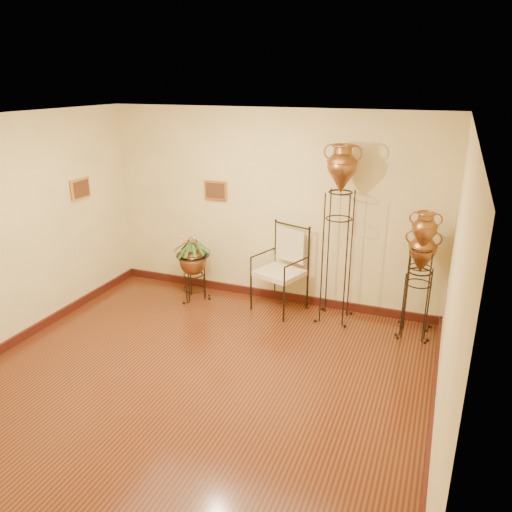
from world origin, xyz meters
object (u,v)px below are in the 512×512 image
(amphora_mid, at_px, (419,275))
(side_table, at_px, (194,275))
(amphora_tall, at_px, (338,234))
(planter_urn, at_px, (193,259))
(armchair, at_px, (280,270))

(amphora_mid, height_order, side_table, amphora_mid)
(amphora_tall, bearing_deg, planter_urn, -176.38)
(planter_urn, height_order, armchair, armchair)
(amphora_tall, distance_m, armchair, 1.02)
(amphora_tall, relative_size, amphora_mid, 1.44)
(amphora_tall, distance_m, planter_urn, 2.20)
(planter_urn, xyz_separation_m, armchair, (1.31, 0.13, -0.03))
(amphora_mid, distance_m, armchair, 1.89)
(amphora_tall, distance_m, amphora_mid, 1.15)
(amphora_mid, distance_m, planter_urn, 3.19)
(amphora_tall, height_order, side_table, amphora_tall)
(amphora_tall, bearing_deg, amphora_mid, -5.59)
(armchair, relative_size, side_table, 1.38)
(amphora_mid, xyz_separation_m, planter_urn, (-3.19, -0.03, -0.20))
(amphora_tall, xyz_separation_m, amphora_mid, (1.07, -0.10, -0.39))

